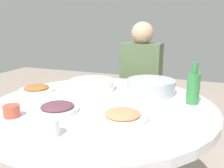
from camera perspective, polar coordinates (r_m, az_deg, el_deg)
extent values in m
cylinder|color=#99999E|center=(1.52, -2.25, -18.11)|extent=(0.11, 0.11, 0.67)
cylinder|color=white|center=(1.36, -2.40, -5.40)|extent=(1.25, 1.25, 0.04)
cylinder|color=#B2B5BA|center=(1.55, 9.17, -0.55)|extent=(0.31, 0.31, 0.09)
ellipsoid|color=white|center=(1.55, 9.18, -0.40)|extent=(0.25, 0.25, 0.10)
cube|color=white|center=(1.46, 9.17, 0.41)|extent=(0.08, 0.16, 0.01)
cylinder|color=white|center=(1.62, -4.75, -0.20)|extent=(0.30, 0.30, 0.07)
cylinder|color=black|center=(1.62, -4.75, -0.40)|extent=(0.26, 0.26, 0.05)
cylinder|color=silver|center=(1.61, -4.77, 0.61)|extent=(0.23, 0.26, 0.01)
cylinder|color=silver|center=(1.65, -17.44, -1.39)|extent=(0.22, 0.22, 0.02)
ellipsoid|color=#9E5D2A|center=(1.64, -17.49, -0.80)|extent=(0.16, 0.16, 0.04)
cylinder|color=silver|center=(1.26, -12.78, -5.87)|extent=(0.21, 0.21, 0.02)
ellipsoid|color=brown|center=(1.25, -12.83, -5.15)|extent=(0.17, 0.17, 0.03)
cylinder|color=silver|center=(1.14, 2.51, -7.85)|extent=(0.24, 0.24, 0.02)
ellipsoid|color=#E88658|center=(1.13, 2.52, -7.06)|extent=(0.17, 0.17, 0.03)
cylinder|color=#31833E|center=(1.40, 18.70, -1.04)|extent=(0.07, 0.07, 0.17)
cylinder|color=#31833E|center=(1.37, 19.09, 3.62)|extent=(0.03, 0.03, 0.06)
cylinder|color=white|center=(1.00, -14.31, -9.99)|extent=(0.07, 0.07, 0.07)
cylinder|color=#C4503A|center=(1.25, -22.72, -5.92)|extent=(0.08, 0.08, 0.06)
cylinder|color=brown|center=(2.31, 6.55, -10.40)|extent=(0.34, 0.34, 0.43)
cube|color=#2D333D|center=(2.21, 6.75, -3.94)|extent=(0.34, 0.32, 0.12)
cube|color=#536743|center=(2.14, 6.98, 3.45)|extent=(0.20, 0.34, 0.46)
sphere|color=tan|center=(2.10, 7.24, 11.92)|extent=(0.19, 0.19, 0.19)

